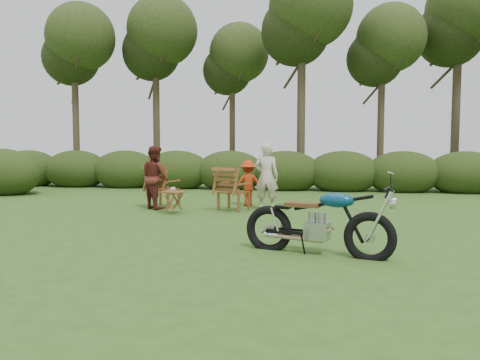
% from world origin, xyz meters
% --- Properties ---
extents(ground, '(80.00, 80.00, 0.00)m').
position_xyz_m(ground, '(0.00, 0.00, 0.00)').
color(ground, '#2E501A').
rests_on(ground, ground).
extents(tree_line, '(22.52, 11.62, 8.14)m').
position_xyz_m(tree_line, '(0.50, 9.74, 3.81)').
color(tree_line, '#3D3221').
rests_on(tree_line, ground).
extents(motorcycle, '(2.28, 1.35, 1.22)m').
position_xyz_m(motorcycle, '(1.13, -0.68, 0.00)').
color(motorcycle, '#0C669E').
rests_on(motorcycle, ground).
extents(lawn_chair_right, '(0.94, 0.94, 1.06)m').
position_xyz_m(lawn_chair_right, '(-0.90, 3.61, 0.00)').
color(lawn_chair_right, brown).
rests_on(lawn_chair_right, ground).
extents(lawn_chair_left, '(0.91, 0.91, 1.07)m').
position_xyz_m(lawn_chair_left, '(-2.82, 4.04, 0.00)').
color(lawn_chair_left, brown).
rests_on(lawn_chair_left, ground).
extents(side_table, '(0.61, 0.55, 0.53)m').
position_xyz_m(side_table, '(-2.17, 2.80, 0.26)').
color(side_table, brown).
rests_on(side_table, ground).
extents(cup, '(0.14, 0.14, 0.09)m').
position_xyz_m(cup, '(-2.19, 2.83, 0.58)').
color(cup, beige).
rests_on(cup, side_table).
extents(adult_a, '(0.61, 0.42, 1.65)m').
position_xyz_m(adult_a, '(-0.12, 3.83, 0.00)').
color(adult_a, beige).
rests_on(adult_a, ground).
extents(adult_b, '(0.98, 0.96, 1.58)m').
position_xyz_m(adult_b, '(-2.88, 3.56, 0.00)').
color(adult_b, '#5B211A').
rests_on(adult_b, ground).
extents(child, '(0.87, 0.65, 1.19)m').
position_xyz_m(child, '(-0.67, 4.48, 0.00)').
color(child, red).
rests_on(child, ground).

